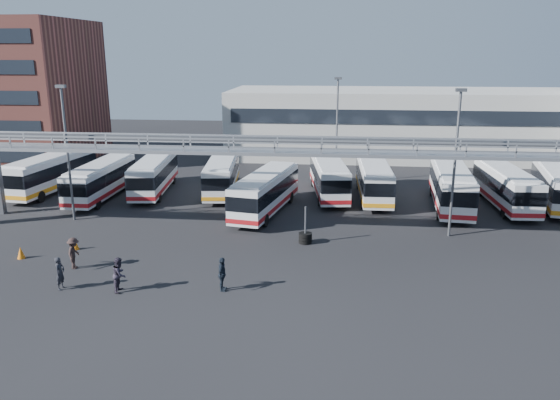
# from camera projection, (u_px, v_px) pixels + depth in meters

# --- Properties ---
(ground) EXTENTS (140.00, 140.00, 0.00)m
(ground) POSITION_uv_depth(u_px,v_px,m) (267.00, 267.00, 32.83)
(ground) COLOR black
(ground) RESTS_ON ground
(gantry) EXTENTS (51.40, 5.15, 7.10)m
(gantry) POSITION_uv_depth(u_px,v_px,m) (277.00, 159.00, 37.01)
(gantry) COLOR #93969B
(gantry) RESTS_ON ground
(apartment_building) EXTENTS (18.00, 15.00, 16.00)m
(apartment_building) POSITION_uv_depth(u_px,v_px,m) (7.00, 92.00, 62.82)
(apartment_building) COLOR brown
(apartment_building) RESTS_ON ground
(warehouse) EXTENTS (42.00, 14.00, 8.00)m
(warehouse) POSITION_uv_depth(u_px,v_px,m) (402.00, 123.00, 67.06)
(warehouse) COLOR #9E9E99
(warehouse) RESTS_ON ground
(light_pole_left) EXTENTS (0.70, 0.35, 10.21)m
(light_pole_left) POSITION_uv_depth(u_px,v_px,m) (67.00, 146.00, 40.55)
(light_pole_left) COLOR #4C4F54
(light_pole_left) RESTS_ON ground
(light_pole_mid) EXTENTS (0.70, 0.35, 10.21)m
(light_pole_mid) POSITION_uv_depth(u_px,v_px,m) (455.00, 156.00, 36.86)
(light_pole_mid) COLOR #4C4F54
(light_pole_mid) RESTS_ON ground
(light_pole_back) EXTENTS (0.70, 0.35, 10.21)m
(light_pole_back) POSITION_uv_depth(u_px,v_px,m) (337.00, 125.00, 52.03)
(light_pole_back) COLOR #4C4F54
(light_pole_back) RESTS_ON ground
(bus_0) EXTENTS (3.73, 11.40, 3.40)m
(bus_0) POSITION_uv_depth(u_px,v_px,m) (51.00, 172.00, 49.94)
(bus_0) COLOR silver
(bus_0) RESTS_ON ground
(bus_1) EXTENTS (2.50, 10.43, 3.16)m
(bus_1) POSITION_uv_depth(u_px,v_px,m) (101.00, 179.00, 47.65)
(bus_1) COLOR silver
(bus_1) RESTS_ON ground
(bus_2) EXTENTS (3.52, 10.70, 3.19)m
(bus_2) POSITION_uv_depth(u_px,v_px,m) (154.00, 174.00, 49.66)
(bus_2) COLOR silver
(bus_2) RESTS_ON ground
(bus_3) EXTENTS (3.49, 10.61, 3.16)m
(bus_3) POSITION_uv_depth(u_px,v_px,m) (222.00, 174.00, 49.59)
(bus_3) COLOR silver
(bus_3) RESTS_ON ground
(bus_4) EXTENTS (4.51, 11.01, 3.26)m
(bus_4) POSITION_uv_depth(u_px,v_px,m) (265.00, 191.00, 43.38)
(bus_4) COLOR silver
(bus_4) RESTS_ON ground
(bus_5) EXTENTS (3.86, 11.03, 3.28)m
(bus_5) POSITION_uv_depth(u_px,v_px,m) (329.00, 176.00, 48.64)
(bus_5) COLOR silver
(bus_5) RESTS_ON ground
(bus_6) EXTENTS (2.71, 10.78, 3.26)m
(bus_6) POSITION_uv_depth(u_px,v_px,m) (374.00, 178.00, 47.68)
(bus_6) COLOR silver
(bus_6) RESTS_ON ground
(bus_7) EXTENTS (3.63, 11.52, 3.44)m
(bus_7) POSITION_uv_depth(u_px,v_px,m) (451.00, 186.00, 44.71)
(bus_7) COLOR silver
(bus_7) RESTS_ON ground
(bus_8) EXTENTS (2.86, 10.71, 3.23)m
(bus_8) POSITION_uv_depth(u_px,v_px,m) (506.00, 186.00, 45.08)
(bus_8) COLOR silver
(bus_8) RESTS_ON ground
(bus_9) EXTENTS (4.41, 11.06, 3.28)m
(bus_9) POSITION_uv_depth(u_px,v_px,m) (557.00, 185.00, 45.29)
(bus_9) COLOR silver
(bus_9) RESTS_ON ground
(pedestrian_a) EXTENTS (0.47, 0.69, 1.84)m
(pedestrian_a) POSITION_uv_depth(u_px,v_px,m) (60.00, 273.00, 29.59)
(pedestrian_a) COLOR black
(pedestrian_a) RESTS_ON ground
(pedestrian_b) EXTENTS (0.81, 0.99, 1.92)m
(pedestrian_b) POSITION_uv_depth(u_px,v_px,m) (120.00, 274.00, 29.33)
(pedestrian_b) COLOR #28222F
(pedestrian_b) RESTS_ON ground
(pedestrian_c) EXTENTS (0.87, 1.32, 1.92)m
(pedestrian_c) POSITION_uv_depth(u_px,v_px,m) (74.00, 253.00, 32.41)
(pedestrian_c) COLOR black
(pedestrian_c) RESTS_ON ground
(pedestrian_d) EXTENTS (0.47, 1.11, 1.90)m
(pedestrian_d) POSITION_uv_depth(u_px,v_px,m) (222.00, 274.00, 29.38)
(pedestrian_d) COLOR black
(pedestrian_d) RESTS_ON ground
(cone_left) EXTENTS (0.54, 0.54, 0.75)m
(cone_left) POSITION_uv_depth(u_px,v_px,m) (21.00, 253.00, 34.13)
(cone_left) COLOR #D3670B
(cone_left) RESTS_ON ground
(cone_right) EXTENTS (0.48, 0.48, 0.73)m
(cone_right) POSITION_uv_depth(u_px,v_px,m) (75.00, 244.00, 35.66)
(cone_right) COLOR #D3670B
(cone_right) RESTS_ON ground
(tire_stack) EXTENTS (0.90, 0.90, 2.57)m
(tire_stack) POSITION_uv_depth(u_px,v_px,m) (305.00, 237.00, 36.83)
(tire_stack) COLOR black
(tire_stack) RESTS_ON ground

